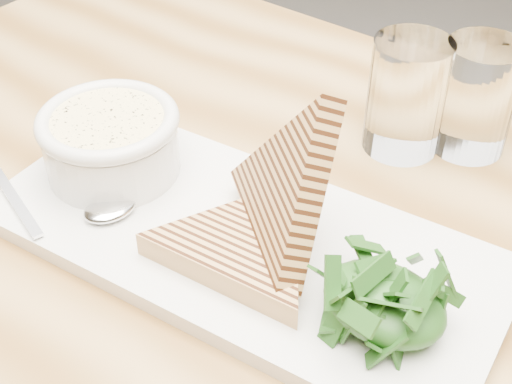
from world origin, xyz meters
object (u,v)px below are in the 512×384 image
Objects in this scene: platter at (241,241)px; glass_far at (476,98)px; glass_near at (407,96)px; soup_bowl at (112,149)px; table_top at (272,260)px.

glass_far is (0.08, 0.26, 0.05)m from platter.
glass_near is (0.03, 0.22, 0.05)m from platter.
platter is at bearing 2.55° from soup_bowl.
platter is (-0.02, -0.02, 0.03)m from table_top.
platter is 0.28m from glass_far.
glass_near is (0.01, 0.20, 0.08)m from table_top.
platter is 0.15m from soup_bowl.
glass_near is 1.02× the size of glass_far.
soup_bowl is (-0.15, -0.01, 0.03)m from platter.
platter is 0.23m from glass_near.
table_top is 0.21m from glass_near.
glass_near is (0.18, 0.23, 0.02)m from soup_bowl.
table_top is at bearing -93.21° from glass_near.
table_top is at bearing 51.76° from platter.
glass_far is at bearing 75.07° from table_top.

